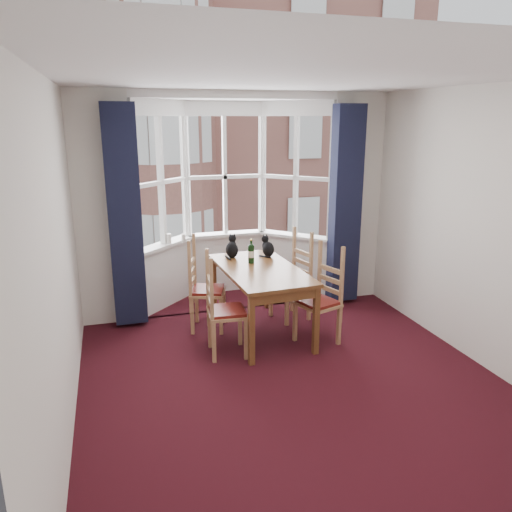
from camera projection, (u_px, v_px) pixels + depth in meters
name	position (u px, v px, depth m)	size (l,w,h in m)	color
floor	(300.00, 392.00, 4.67)	(4.50, 4.50, 0.00)	black
ceiling	(308.00, 75.00, 3.92)	(4.50, 4.50, 0.00)	white
wall_left	(56.00, 266.00, 3.75)	(4.50, 4.50, 0.00)	silver
wall_right	(495.00, 233.00, 4.84)	(4.50, 4.50, 0.00)	silver
wall_near	(491.00, 368.00, 2.22)	(4.00, 4.00, 0.00)	silver
wall_back_pier_left	(104.00, 212.00, 5.93)	(0.70, 0.12, 2.80)	silver
wall_back_pier_right	(355.00, 199.00, 6.83)	(0.70, 0.12, 2.80)	silver
bay_window	(229.00, 199.00, 6.84)	(2.76, 0.94, 2.80)	white
curtain_left	(125.00, 217.00, 5.84)	(0.38, 0.22, 2.60)	#161933
curtain_right	(345.00, 206.00, 6.61)	(0.38, 0.22, 2.60)	#161933
dining_table	(260.00, 275.00, 5.78)	(0.93, 1.60, 0.80)	brown
chair_left_near	(219.00, 313.00, 5.30)	(0.43, 0.45, 0.92)	#AE8154
chair_left_far	(200.00, 291.00, 5.97)	(0.51, 0.52, 0.92)	#AE8154
chair_right_near	(324.00, 302.00, 5.62)	(0.51, 0.53, 0.92)	#AE8154
chair_right_far	(296.00, 282.00, 6.32)	(0.50, 0.51, 0.92)	#AE8154
cat_left	(232.00, 248.00, 6.18)	(0.21, 0.25, 0.30)	black
cat_right	(268.00, 248.00, 6.23)	(0.20, 0.23, 0.28)	black
wine_bottle	(251.00, 253.00, 5.93)	(0.07, 0.07, 0.29)	black
candle_tall	(169.00, 239.00, 6.59)	(0.06, 0.06, 0.13)	white
candle_short	(184.00, 238.00, 6.67)	(0.06, 0.06, 0.11)	white
street	(136.00, 239.00, 36.08)	(80.00, 80.00, 0.00)	#333335
tenement_building	(153.00, 144.00, 17.19)	(18.40, 7.80, 15.20)	#9B5D50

